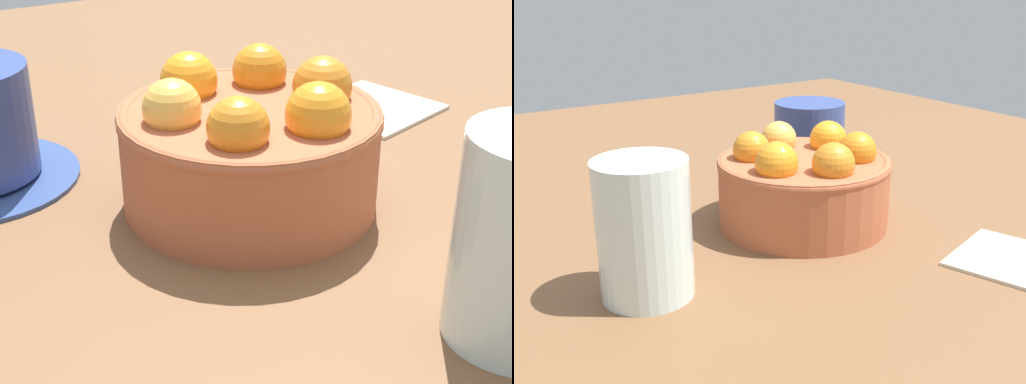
{
  "view_description": "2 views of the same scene",
  "coord_description": "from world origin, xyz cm",
  "views": [
    {
      "loc": [
        -21.34,
        -38.91,
        23.87
      ],
      "look_at": [
        -1.16,
        -2.84,
        2.36
      ],
      "focal_mm": 53.77,
      "sensor_mm": 36.0,
      "label": 1
    },
    {
      "loc": [
        44.49,
        -34.09,
        23.04
      ],
      "look_at": [
        -1.85,
        -2.65,
        3.19
      ],
      "focal_mm": 43.08,
      "sensor_mm": 36.0,
      "label": 2
    }
  ],
  "objects": [
    {
      "name": "ground_plane",
      "position": [
        0.0,
        0.0,
        -1.85
      ],
      "size": [
        136.33,
        118.61,
        3.71
      ],
      "primitive_type": "cube",
      "color": "brown"
    },
    {
      "name": "terracotta_bowl",
      "position": [
        0.03,
        -0.01,
        4.17
      ],
      "size": [
        16.61,
        16.61,
        9.34
      ],
      "color": "#AD5938",
      "rests_on": "ground_plane"
    },
    {
      "name": "folded_napkin",
      "position": [
        17.18,
        9.61,
        0.3
      ],
      "size": [
        11.71,
        11.64,
        0.6
      ],
      "primitive_type": "cube",
      "rotation": [
        0.0,
        0.0,
        0.29
      ],
      "color": "beige",
      "rests_on": "ground_plane"
    }
  ]
}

